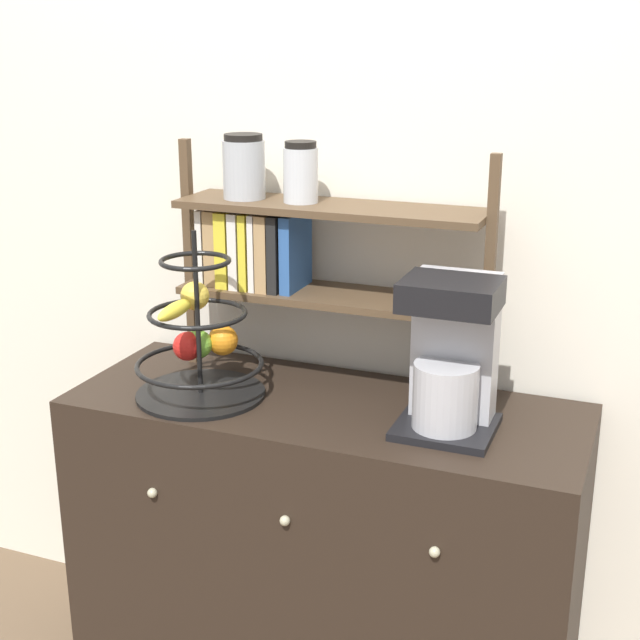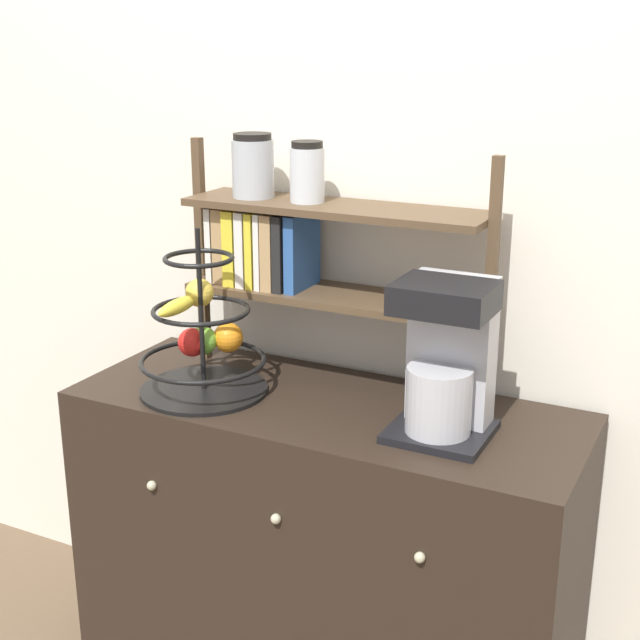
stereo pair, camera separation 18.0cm
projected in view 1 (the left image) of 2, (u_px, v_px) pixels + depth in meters
wall_back at (366, 200)px, 2.27m from camera, size 7.00×0.05×2.60m
sideboard at (325, 557)px, 2.28m from camera, size 1.25×0.50×0.85m
coffee_maker at (451, 356)px, 1.96m from camera, size 0.22×0.21×0.35m
fruit_stand at (199, 344)px, 2.17m from camera, size 0.32×0.32×0.41m
shelf_hutch at (286, 236)px, 2.22m from camera, size 0.81×0.20×0.62m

